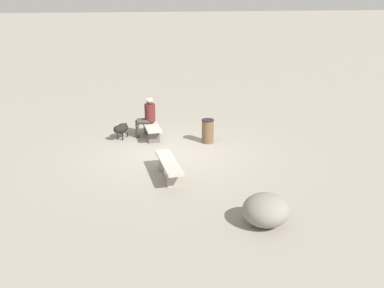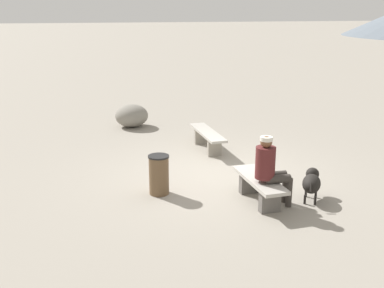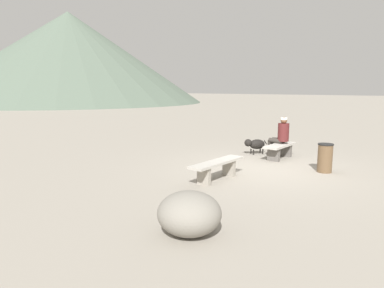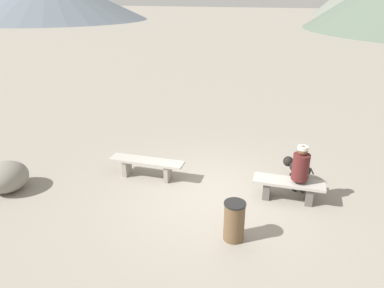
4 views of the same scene
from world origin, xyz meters
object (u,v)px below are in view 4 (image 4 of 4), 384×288
Objects in this scene: bench_right at (288,187)px; boulder at (6,177)px; bench_left at (147,165)px; seated_person at (301,168)px; dog at (298,167)px; trash_bin at (234,221)px.

boulder is at bearing -167.93° from bench_right.
bench_left is 3.56m from seated_person.
bench_left is 1.20× the size of bench_right.
trash_bin reaches higher than dog.
boulder is at bearing 179.37° from trash_bin.
trash_bin is (-0.80, -1.71, 0.07)m from bench_right.
bench_left reaches higher than bench_right.
bench_left is 3.61m from dog.
seated_person is 1.33× the size of boulder.
dog is (3.46, 1.04, 0.00)m from bench_left.
seated_person reaches higher than bench_left.
dog is at bearing 98.22° from seated_person.
boulder is (-6.28, -1.75, -0.42)m from seated_person.
bench_left is at bearing 146.97° from trash_bin.
bench_right is 1.56× the size of boulder.
dog is 6.74m from boulder.
boulder reaches higher than bench_right.
seated_person is at bearing 125.02° from dog.
seated_person reaches higher than bench_right.
seated_person is (0.20, 0.10, 0.44)m from bench_right.
bench_right is (3.33, 0.07, -0.03)m from bench_left.
seated_person is 1.71× the size of trash_bin.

